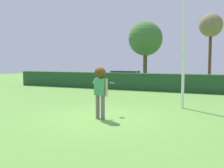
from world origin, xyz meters
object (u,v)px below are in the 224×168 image
object	(u,v)px
person	(100,84)
willow_tree	(145,39)
maple_tree	(211,26)
parked_car_white	(125,77)
frisbee	(112,83)
lamppost	(184,36)

from	to	relation	value
person	willow_tree	xyz separation A→B (m)	(-2.89, 14.62, 2.82)
person	maple_tree	bearing A→B (deg)	82.65
person	parked_car_white	distance (m)	13.22
person	frisbee	distance (m)	0.89
frisbee	willow_tree	bearing A→B (deg)	102.09
frisbee	maple_tree	size ratio (longest dim) A/B	0.03
lamppost	maple_tree	bearing A→B (deg)	89.77
lamppost	person	bearing A→B (deg)	-123.94
person	frisbee	size ratio (longest dim) A/B	8.16
parked_car_white	lamppost	bearing A→B (deg)	-55.78
lamppost	parked_car_white	world-z (taller)	lamppost
parked_car_white	person	bearing A→B (deg)	-72.37
maple_tree	person	bearing A→B (deg)	-97.35
lamppost	willow_tree	xyz separation A→B (m)	(-5.16, 11.25, 0.94)
person	willow_tree	distance (m)	15.17
person	parked_car_white	world-z (taller)	person
lamppost	willow_tree	world-z (taller)	willow_tree
lamppost	maple_tree	world-z (taller)	maple_tree
frisbee	maple_tree	world-z (taller)	maple_tree
maple_tree	parked_car_white	bearing A→B (deg)	-139.22
frisbee	lamppost	xyz separation A→B (m)	(2.22, 2.48, 1.88)
frisbee	lamppost	bearing A→B (deg)	48.19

